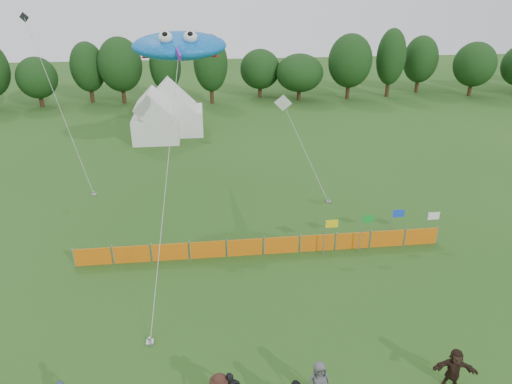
{
  "coord_description": "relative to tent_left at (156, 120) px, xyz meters",
  "views": [
    {
      "loc": [
        -2.12,
        -11.99,
        13.53
      ],
      "look_at": [
        0.0,
        6.0,
        5.2
      ],
      "focal_mm": 32.0,
      "sensor_mm": 36.0,
      "label": 1
    }
  ],
  "objects": [
    {
      "name": "treeline",
      "position": [
        8.14,
        14.74,
        2.28
      ],
      "size": [
        104.57,
        8.78,
        8.36
      ],
      "color": "#382314",
      "rests_on": "ground"
    },
    {
      "name": "tent_left",
      "position": [
        0.0,
        0.0,
        0.0
      ],
      "size": [
        4.27,
        4.27,
        3.77
      ],
      "color": "white",
      "rests_on": "ground"
    },
    {
      "name": "tent_right",
      "position": [
        1.62,
        2.16,
        0.05
      ],
      "size": [
        5.47,
        4.38,
        3.86
      ],
      "color": "white",
      "rests_on": "ground"
    },
    {
      "name": "barrier_fence",
      "position": [
        7.28,
        -21.1,
        -1.4
      ],
      "size": [
        19.9,
        0.06,
        1.0
      ],
      "color": "#D2630B",
      "rests_on": "ground"
    },
    {
      "name": "flag_row",
      "position": [
        13.64,
        -21.22,
        -0.46
      ],
      "size": [
        6.73,
        0.81,
        2.28
      ],
      "color": "gray",
      "rests_on": "ground"
    },
    {
      "name": "spectator_e",
      "position": [
        7.94,
        -30.87,
        -1.03
      ],
      "size": [
        0.91,
        0.64,
        1.75
      ],
      "primitive_type": "imported",
      "rotation": [
        0.0,
        0.0,
        0.1
      ],
      "color": "#4B4C50",
      "rests_on": "ground"
    },
    {
      "name": "spectator_f",
      "position": [
        12.96,
        -30.81,
        -1.06
      ],
      "size": [
        1.64,
        0.85,
        1.69
      ],
      "primitive_type": "imported",
      "rotation": [
        0.0,
        0.0,
        -0.24
      ],
      "color": "black",
      "rests_on": "ground"
    },
    {
      "name": "stingray_kite",
      "position": [
        3.17,
        -12.05,
        8.07
      ],
      "size": [
        5.93,
        22.75,
        11.05
      ],
      "color": "#1079EF",
      "rests_on": "ground"
    },
    {
      "name": "small_kite_white",
      "position": [
        10.71,
        -11.68,
        2.38
      ],
      "size": [
        3.22,
        5.03,
        6.37
      ],
      "color": "silver",
      "rests_on": "ground"
    },
    {
      "name": "small_kite_dark",
      "position": [
        -5.9,
        -8.67,
        4.17
      ],
      "size": [
        5.06,
        6.8,
        11.67
      ],
      "color": "black",
      "rests_on": "ground"
    }
  ]
}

